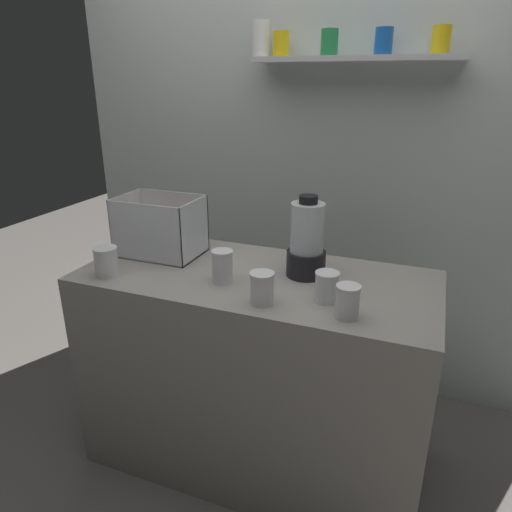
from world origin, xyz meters
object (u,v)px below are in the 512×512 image
object	(u,v)px
carrot_display_bin	(160,236)
juice_cup_pomegranate_middle	(262,290)
blender_pitcher	(307,242)
juice_cup_mango_right	(327,289)
juice_cup_beet_left	(223,268)
juice_cup_mango_far_right	(347,304)
juice_cup_mango_far_left	(106,263)

from	to	relation	value
carrot_display_bin	juice_cup_pomegranate_middle	size ratio (longest dim) A/B	3.06
carrot_display_bin	blender_pitcher	xyz separation A→B (m)	(0.66, -0.00, 0.05)
juice_cup_mango_right	juice_cup_beet_left	bearing A→B (deg)	177.57
blender_pitcher	juice_cup_mango_right	xyz separation A→B (m)	(0.13, -0.19, -0.09)
juice_cup_mango_right	juice_cup_mango_far_right	world-z (taller)	juice_cup_mango_far_right
carrot_display_bin	juice_cup_beet_left	bearing A→B (deg)	-24.93
blender_pitcher	juice_cup_mango_far_right	size ratio (longest dim) A/B	2.86
juice_cup_mango_far_left	juice_cup_mango_far_right	distance (m)	0.94
blender_pitcher	juice_cup_mango_far_left	bearing A→B (deg)	-158.20
carrot_display_bin	blender_pitcher	distance (m)	0.66
carrot_display_bin	juice_cup_pomegranate_middle	world-z (taller)	carrot_display_bin
juice_cup_beet_left	carrot_display_bin	bearing A→B (deg)	155.07
blender_pitcher	juice_cup_mango_far_left	xyz separation A→B (m)	(-0.72, -0.29, -0.08)
juice_cup_mango_right	juice_cup_mango_far_right	xyz separation A→B (m)	(0.09, -0.09, 0.00)
juice_cup_mango_far_left	juice_cup_mango_right	bearing A→B (deg)	6.37
juice_cup_pomegranate_middle	juice_cup_mango_far_right	world-z (taller)	same
carrot_display_bin	juice_cup_beet_left	xyz separation A→B (m)	(0.39, -0.18, -0.02)
blender_pitcher	juice_cup_beet_left	xyz separation A→B (m)	(-0.28, -0.18, -0.08)
juice_cup_mango_right	juice_cup_mango_far_right	bearing A→B (deg)	-45.64
juice_cup_beet_left	juice_cup_pomegranate_middle	bearing A→B (deg)	-29.31
blender_pitcher	juice_cup_pomegranate_middle	xyz separation A→B (m)	(-0.07, -0.29, -0.09)
blender_pitcher	juice_cup_pomegranate_middle	bearing A→B (deg)	-104.19
blender_pitcher	juice_cup_mango_far_left	size ratio (longest dim) A/B	2.75
blender_pitcher	juice_cup_mango_right	distance (m)	0.25
carrot_display_bin	blender_pitcher	size ratio (longest dim) A/B	1.08
juice_cup_mango_right	juice_cup_mango_far_right	distance (m)	0.13
juice_cup_mango_far_left	juice_cup_mango_right	distance (m)	0.86
carrot_display_bin	juice_cup_mango_far_right	world-z (taller)	carrot_display_bin
juice_cup_pomegranate_middle	juice_cup_mango_far_left	bearing A→B (deg)	179.88
juice_cup_beet_left	blender_pitcher	bearing A→B (deg)	32.65
juice_cup_mango_far_right	carrot_display_bin	bearing A→B (deg)	161.89
juice_cup_pomegranate_middle	blender_pitcher	bearing A→B (deg)	75.81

